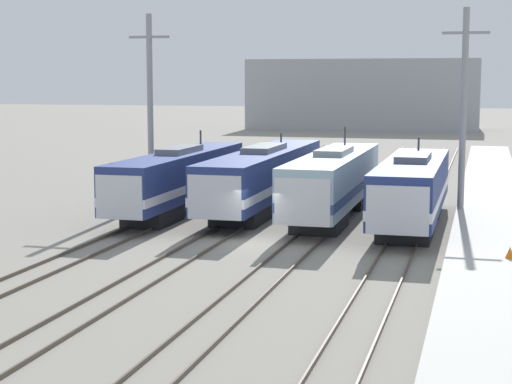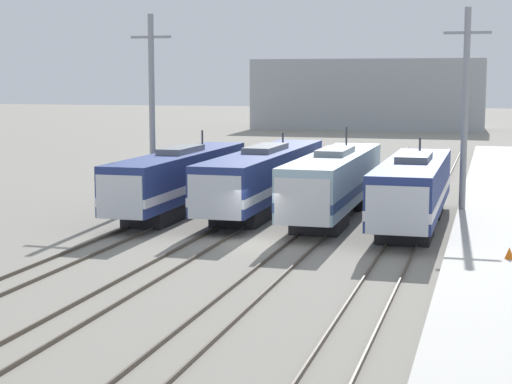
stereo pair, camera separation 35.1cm
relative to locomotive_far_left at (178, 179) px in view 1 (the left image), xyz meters
name	(u,v)px [view 1 (the left image)]	position (x,y,z in m)	size (l,w,h in m)	color
ground_plane	(257,242)	(6.96, -7.76, -2.03)	(400.00, 400.00, 0.00)	gray
rail_pair_far_left	(125,234)	(0.00, -7.76, -1.96)	(1.51, 120.00, 0.15)	#4C4238
rail_pair_center_left	(212,239)	(4.64, -7.76, -1.96)	(1.51, 120.00, 0.15)	#4C4238
rail_pair_center_right	(303,243)	(9.29, -7.76, -1.96)	(1.51, 120.00, 0.15)	#4C4238
rail_pair_far_right	(400,248)	(13.93, -7.76, -1.96)	(1.51, 120.00, 0.15)	#4C4238
locomotive_far_left	(178,179)	(0.00, 0.00, 0.00)	(2.76, 17.82, 4.69)	black
locomotive_center_left	(262,177)	(4.64, 2.21, 0.01)	(3.10, 20.07, 4.43)	black
locomotive_center_right	(332,183)	(9.29, 0.31, 0.04)	(3.01, 17.51, 5.04)	#232326
locomotive_far_right	(412,190)	(13.93, -1.55, 0.01)	(3.12, 16.31, 4.61)	black
catenary_tower_left	(150,107)	(-3.06, 3.44, 4.15)	(2.68, 0.38, 12.02)	gray
catenary_tower_right	(463,110)	(16.37, 3.44, 4.15)	(2.68, 0.38, 12.02)	gray
platform	(492,250)	(18.14, -7.76, -1.83)	(4.00, 120.00, 0.41)	#B7B5AD
traffic_cone	(510,253)	(18.82, -10.46, -1.38)	(0.39, 0.39, 0.50)	orange
depot_building	(364,94)	(-1.25, 89.04, 3.45)	(35.82, 13.10, 10.97)	#9EA3A8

